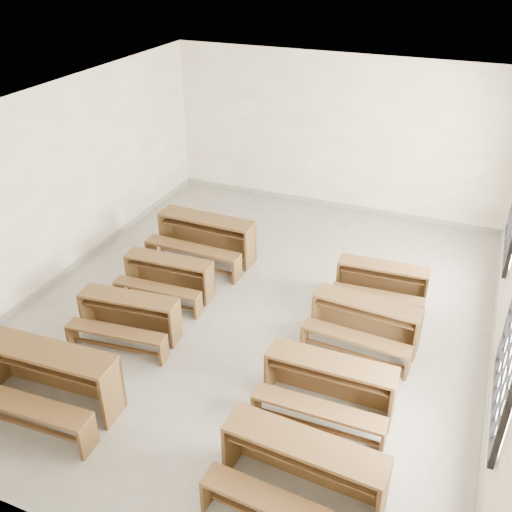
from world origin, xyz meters
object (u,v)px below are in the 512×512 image
at_px(desk_set_3, 205,235).
at_px(desk_set_5, 329,383).
at_px(desk_set_2, 168,274).
at_px(desk_set_4, 302,468).
at_px(desk_set_1, 128,314).
at_px(desk_set_0, 47,375).
at_px(desk_set_6, 365,320).
at_px(desk_set_7, 382,281).

distance_m(desk_set_3, desk_set_5, 4.18).
height_order(desk_set_2, desk_set_4, desk_set_4).
xyz_separation_m(desk_set_1, desk_set_3, (-0.01, 2.48, 0.08)).
height_order(desk_set_0, desk_set_6, desk_set_0).
relative_size(desk_set_1, desk_set_3, 0.86).
relative_size(desk_set_2, desk_set_3, 0.83).
height_order(desk_set_1, desk_set_7, desk_set_1).
bearing_deg(desk_set_7, desk_set_2, -163.77).
bearing_deg(desk_set_3, desk_set_6, -21.11).
distance_m(desk_set_4, desk_set_7, 3.99).
bearing_deg(desk_set_0, desk_set_6, 36.14).
distance_m(desk_set_0, desk_set_5, 3.47).
bearing_deg(desk_set_3, desk_set_1, -88.44).
height_order(desk_set_2, desk_set_5, desk_set_5).
bearing_deg(desk_set_1, desk_set_2, 84.62).
distance_m(desk_set_1, desk_set_3, 2.48).
xyz_separation_m(desk_set_0, desk_set_2, (0.11, 2.75, -0.10)).
xyz_separation_m(desk_set_4, desk_set_6, (0.00, 2.82, -0.05)).
height_order(desk_set_0, desk_set_4, desk_set_0).
height_order(desk_set_0, desk_set_1, desk_set_0).
bearing_deg(desk_set_0, desk_set_4, -4.76).
relative_size(desk_set_2, desk_set_4, 0.84).
relative_size(desk_set_4, desk_set_7, 1.21).
xyz_separation_m(desk_set_5, desk_set_6, (0.11, 1.47, -0.02)).
relative_size(desk_set_0, desk_set_5, 1.15).
distance_m(desk_set_1, desk_set_2, 1.18).
height_order(desk_set_4, desk_set_6, desk_set_4).
xyz_separation_m(desk_set_3, desk_set_5, (3.11, -2.80, -0.04)).
bearing_deg(desk_set_5, desk_set_7, 87.02).
distance_m(desk_set_0, desk_set_1, 1.57).
bearing_deg(desk_set_3, desk_set_7, -1.54).
distance_m(desk_set_0, desk_set_4, 3.34).
bearing_deg(desk_set_5, desk_set_2, 153.79).
xyz_separation_m(desk_set_1, desk_set_5, (3.10, -0.31, 0.04)).
height_order(desk_set_4, desk_set_7, desk_set_4).
xyz_separation_m(desk_set_2, desk_set_3, (0.02, 1.30, 0.08)).
height_order(desk_set_0, desk_set_2, desk_set_0).
bearing_deg(desk_set_7, desk_set_5, -95.49).
xyz_separation_m(desk_set_1, desk_set_7, (3.21, 2.32, -0.01)).
bearing_deg(desk_set_2, desk_set_6, -3.45).
height_order(desk_set_3, desk_set_6, desk_set_3).
height_order(desk_set_1, desk_set_5, desk_set_5).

